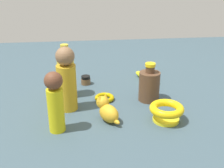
# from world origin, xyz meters

# --- Properties ---
(ground) EXTENTS (2.00, 2.00, 0.00)m
(ground) POSITION_xyz_m (0.00, 0.00, 0.00)
(ground) COLOR #384C56
(bangle) EXTENTS (0.08, 0.08, 0.02)m
(bangle) POSITION_xyz_m (-0.01, -0.03, 0.01)
(bangle) COLOR #B29405
(bangle) RESTS_ON ground
(banana) EXTENTS (0.15, 0.12, 0.04)m
(banana) POSITION_xyz_m (-0.20, 0.20, 0.02)
(banana) COLOR yellow
(banana) RESTS_ON ground
(bowl) EXTENTS (0.13, 0.13, 0.06)m
(bowl) POSITION_xyz_m (0.19, 0.18, 0.04)
(bowl) COLOR yellow
(bowl) RESTS_ON ground
(nail_polish_jar) EXTENTS (0.05, 0.05, 0.04)m
(nail_polish_jar) POSITION_xyz_m (-0.19, -0.11, 0.02)
(nail_polish_jar) COLOR brown
(nail_polish_jar) RESTS_ON ground
(person_figure_adult) EXTENTS (0.08, 0.08, 0.25)m
(person_figure_adult) POSITION_xyz_m (0.06, -0.18, 0.12)
(person_figure_adult) COLOR gold
(person_figure_adult) RESTS_ON ground
(person_figure_child) EXTENTS (0.06, 0.06, 0.22)m
(person_figure_child) POSITION_xyz_m (0.21, -0.21, 0.11)
(person_figure_child) COLOR gold
(person_figure_child) RESTS_ON ground
(bottle_short) EXTENTS (0.09, 0.09, 0.16)m
(bottle_short) POSITION_xyz_m (0.01, 0.15, 0.07)
(bottle_short) COLOR brown
(bottle_short) RESTS_ON ground
(bottle_tall) EXTENTS (0.07, 0.07, 0.23)m
(bottle_tall) POSITION_xyz_m (-0.07, -0.19, 0.10)
(bottle_tall) COLOR yellow
(bottle_tall) RESTS_ON ground
(cat_figurine) EXTENTS (0.11, 0.09, 0.09)m
(cat_figurine) POSITION_xyz_m (0.16, -0.03, 0.04)
(cat_figurine) COLOR gold
(cat_figurine) RESTS_ON ground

